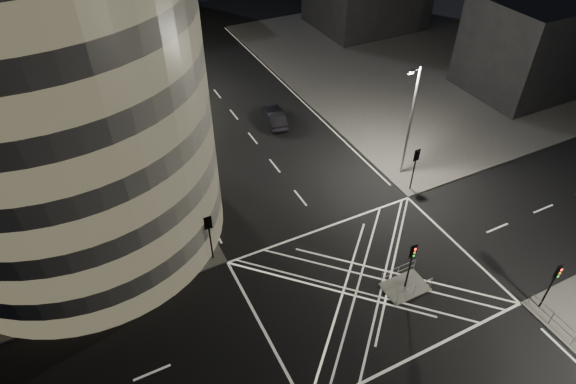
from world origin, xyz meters
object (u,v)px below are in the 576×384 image
traffic_signal_nr (554,279)px  street_lamp_left_far (121,64)px  traffic_signal_fr (415,162)px  sedan (275,117)px  central_island (405,287)px  street_lamp_left_near (173,161)px  traffic_signal_island (412,259)px  street_lamp_right_far (410,120)px  traffic_signal_fl (209,230)px

traffic_signal_nr → street_lamp_left_far: street_lamp_left_far is taller
traffic_signal_fr → sedan: size_ratio=0.85×
central_island → street_lamp_left_near: 18.52m
traffic_signal_nr → street_lamp_left_far: 41.15m
central_island → street_lamp_left_far: street_lamp_left_far is taller
sedan → central_island: bearing=98.3°
traffic_signal_fr → sedan: (-5.72, 14.70, -2.14)m
traffic_signal_nr → traffic_signal_island: same height
traffic_signal_nr → street_lamp_left_near: street_lamp_left_near is taller
traffic_signal_island → street_lamp_right_far: 13.13m
sedan → street_lamp_left_near: bearing=48.2°
central_island → traffic_signal_island: bearing=0.0°
traffic_signal_nr → street_lamp_right_far: size_ratio=0.40×
central_island → street_lamp_left_far: bearing=110.0°
traffic_signal_fl → traffic_signal_nr: 22.24m
traffic_signal_island → sedan: (1.08, 23.00, -2.14)m
street_lamp_left_near → traffic_signal_island: bearing=-49.7°
traffic_signal_fr → street_lamp_left_far: 29.63m
traffic_signal_fl → traffic_signal_fr: (17.60, 0.00, 0.00)m
street_lamp_left_near → street_lamp_left_far: (0.00, 18.00, 0.00)m
traffic_signal_island → street_lamp_left_far: street_lamp_left_far is taller
central_island → street_lamp_left_far: 33.95m
central_island → sedan: size_ratio=0.64×
central_island → traffic_signal_island: traffic_signal_island is taller
traffic_signal_fr → street_lamp_left_far: size_ratio=0.40×
street_lamp_left_near → street_lamp_left_far: same height
street_lamp_left_near → street_lamp_right_far: bearing=-9.0°
traffic_signal_island → traffic_signal_fl: bearing=142.5°
central_island → traffic_signal_fl: 13.91m
central_island → street_lamp_right_far: (7.44, 10.50, 5.47)m
traffic_signal_fl → sedan: (11.88, 14.70, -2.14)m
traffic_signal_island → sedan: 23.13m
traffic_signal_fr → street_lamp_left_near: 19.14m
traffic_signal_fl → traffic_signal_island: size_ratio=1.00×
traffic_signal_nr → central_island: bearing=142.1°
traffic_signal_fr → street_lamp_right_far: street_lamp_right_far is taller
street_lamp_right_far → sedan: size_ratio=2.13×
street_lamp_left_near → traffic_signal_fr: bearing=-15.9°
street_lamp_left_far → central_island: bearing=-70.0°
street_lamp_left_near → sedan: size_ratio=2.13×
street_lamp_left_far → traffic_signal_fr: bearing=-51.8°
traffic_signal_nr → sedan: traffic_signal_nr is taller
street_lamp_left_near → sedan: 16.42m
traffic_signal_nr → sedan: (-5.72, 28.30, -2.14)m
traffic_signal_nr → street_lamp_left_near: bearing=134.1°
traffic_signal_nr → street_lamp_left_far: (-18.24, 36.80, 2.63)m
street_lamp_right_far → sedan: 14.81m
street_lamp_right_far → sedan: street_lamp_right_far is taller
street_lamp_left_near → street_lamp_right_far: 19.11m
traffic_signal_fr → sedan: traffic_signal_fr is taller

